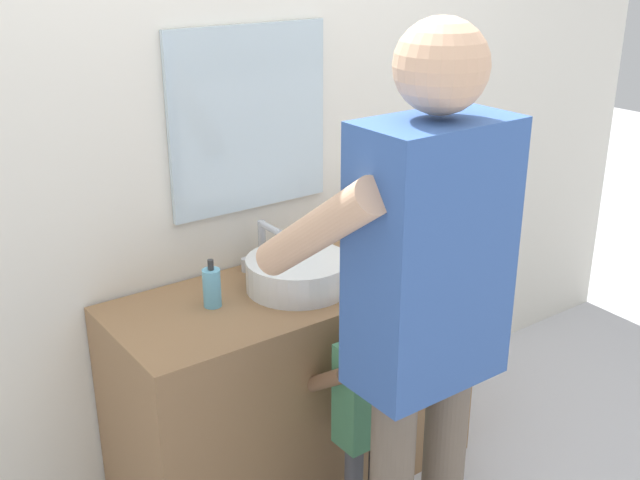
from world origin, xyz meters
TOP-DOWN VIEW (x-y plane):
  - back_wall at (0.00, 0.62)m, footprint 4.40×0.10m
  - vanity_cabinet at (0.00, 0.30)m, footprint 1.31×0.54m
  - sink_basin at (0.00, 0.28)m, footprint 0.36×0.36m
  - faucet at (0.00, 0.50)m, footprint 0.18×0.14m
  - toothbrush_cup at (0.36, 0.36)m, footprint 0.07×0.07m
  - soap_bottle at (-0.31, 0.33)m, footprint 0.06×0.06m
  - child_toddler at (0.00, -0.10)m, footprint 0.28×0.28m
  - adult_parent at (-0.06, -0.40)m, footprint 0.55×0.58m

SIDE VIEW (x-z plane):
  - vanity_cabinet at x=0.00m, z-range 0.00..0.81m
  - child_toddler at x=0.00m, z-range 0.09..0.98m
  - toothbrush_cup at x=0.36m, z-range 0.76..0.96m
  - sink_basin at x=0.00m, z-range 0.81..0.92m
  - soap_bottle at x=-0.31m, z-range 0.79..0.96m
  - faucet at x=0.00m, z-range 0.80..0.98m
  - adult_parent at x=-0.06m, z-range 0.18..1.96m
  - back_wall at x=0.00m, z-range 0.00..2.70m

